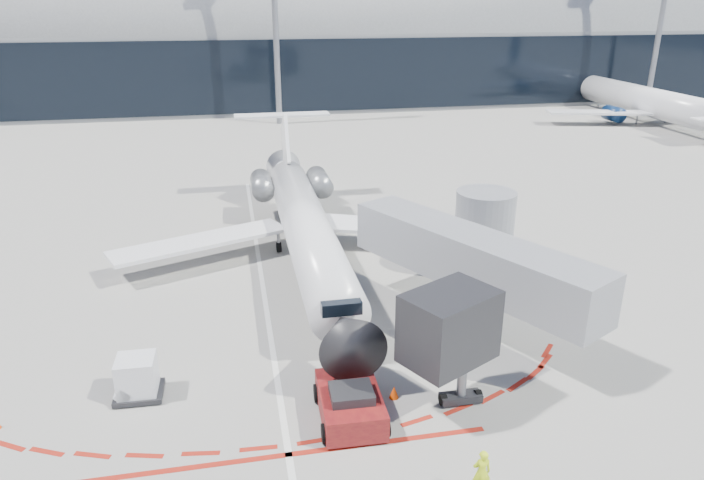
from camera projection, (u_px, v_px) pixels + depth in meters
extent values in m
plane|color=slate|center=(265.00, 303.00, 31.75)|extent=(260.00, 260.00, 0.00)
cube|color=silver|center=(263.00, 286.00, 33.57)|extent=(0.25, 40.00, 0.01)
cube|color=maroon|center=(289.00, 455.00, 21.23)|extent=(14.00, 0.25, 0.01)
cube|color=gray|center=(232.00, 68.00, 89.33)|extent=(150.00, 24.00, 10.00)
cylinder|color=gray|center=(230.00, 31.00, 87.52)|extent=(150.00, 24.00, 24.00)
cube|color=black|center=(234.00, 78.00, 78.32)|extent=(150.00, 0.20, 9.00)
cube|color=gray|center=(471.00, 258.00, 27.96)|extent=(8.22, 12.61, 2.30)
cube|color=black|center=(449.00, 326.00, 22.16)|extent=(3.86, 3.44, 2.60)
cylinder|color=gray|center=(462.00, 376.00, 23.54)|extent=(0.36, 0.36, 2.40)
cube|color=black|center=(461.00, 397.00, 23.90)|extent=(1.60, 0.60, 0.30)
cylinder|color=gray|center=(484.00, 234.00, 34.20)|extent=(3.20, 3.20, 4.80)
cylinder|color=black|center=(481.00, 270.00, 34.98)|extent=(4.00, 4.00, 0.50)
cylinder|color=gray|center=(275.00, 15.00, 71.98)|extent=(0.70, 0.70, 25.00)
cylinder|color=gray|center=(662.00, 13.00, 81.07)|extent=(0.70, 0.70, 25.00)
cylinder|color=white|center=(307.00, 229.00, 35.33)|extent=(2.61, 21.27, 2.61)
cone|color=black|center=(347.00, 333.00, 24.37)|extent=(2.61, 2.71, 2.61)
cone|color=white|center=(285.00, 172.00, 46.64)|extent=(2.61, 3.48, 2.61)
cube|color=black|center=(340.00, 303.00, 25.59)|extent=(1.64, 1.35, 0.53)
cube|color=white|center=(200.00, 241.00, 35.88)|extent=(10.36, 6.14, 0.30)
cube|color=white|center=(402.00, 227.00, 38.06)|extent=(10.36, 6.14, 0.30)
cube|color=white|center=(286.00, 144.00, 44.92)|extent=(0.24, 4.54, 4.62)
cube|color=white|center=(282.00, 115.00, 46.14)|extent=(6.96, 1.55, 0.15)
cylinder|color=slate|center=(262.00, 185.00, 42.66)|extent=(1.45, 3.29, 1.45)
cylinder|color=slate|center=(319.00, 182.00, 43.38)|extent=(1.45, 3.29, 1.45)
cylinder|color=black|center=(334.00, 338.00, 27.93)|extent=(0.21, 0.54, 0.54)
cylinder|color=black|center=(279.00, 247.00, 37.99)|extent=(0.29, 0.62, 0.62)
cylinder|color=black|center=(326.00, 244.00, 38.52)|extent=(0.29, 0.62, 0.62)
cylinder|color=gray|center=(334.00, 333.00, 27.83)|extent=(0.17, 0.17, 1.06)
cube|color=#560C10|center=(350.00, 404.00, 22.91)|extent=(2.29, 3.56, 0.98)
cube|color=black|center=(351.00, 394.00, 22.37)|extent=(1.57, 1.36, 0.38)
cylinder|color=gray|center=(340.00, 372.00, 25.20)|extent=(0.19, 2.85, 0.11)
cylinder|color=black|center=(326.00, 433.00, 21.73)|extent=(0.33, 0.71, 0.70)
cylinder|color=black|center=(385.00, 427.00, 22.05)|extent=(0.33, 0.71, 0.70)
cylinder|color=black|center=(318.00, 393.00, 23.94)|extent=(0.33, 0.71, 0.70)
cylinder|color=black|center=(371.00, 388.00, 24.27)|extent=(0.33, 0.71, 0.70)
imported|color=#C9E718|center=(482.00, 472.00, 19.33)|extent=(0.61, 0.43, 1.60)
cube|color=black|center=(139.00, 393.00, 24.29)|extent=(1.84, 1.57, 0.20)
cube|color=silver|center=(137.00, 375.00, 23.99)|extent=(1.47, 1.39, 1.44)
cylinder|color=black|center=(118.00, 405.00, 23.66)|extent=(0.09, 0.18, 0.18)
cylinder|color=black|center=(157.00, 401.00, 23.89)|extent=(0.09, 0.18, 0.18)
cylinder|color=black|center=(123.00, 387.00, 24.74)|extent=(0.09, 0.18, 0.18)
cylinder|color=black|center=(160.00, 384.00, 24.96)|extent=(0.09, 0.18, 0.18)
cone|color=#F04105|center=(394.00, 392.00, 24.16)|extent=(0.37, 0.37, 0.51)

